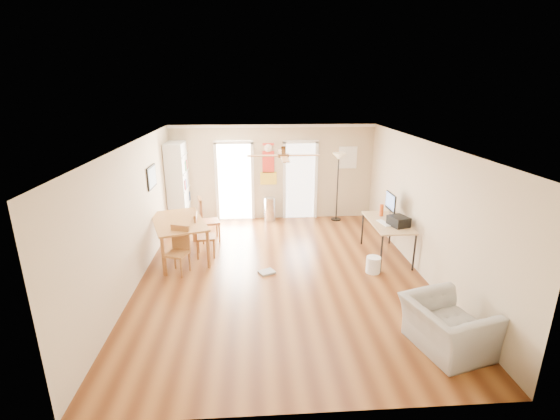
{
  "coord_description": "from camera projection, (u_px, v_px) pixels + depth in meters",
  "views": [
    {
      "loc": [
        -0.51,
        -7.07,
        3.61
      ],
      "look_at": [
        0.0,
        0.6,
        1.15
      ],
      "focal_mm": 25.26,
      "sensor_mm": 36.0,
      "label": 1
    }
  ],
  "objects": [
    {
      "name": "printer",
      "position": [
        399.0,
        221.0,
        8.14
      ],
      "size": [
        0.44,
        0.48,
        0.2
      ],
      "primitive_type": "cube",
      "rotation": [
        0.0,
        0.0,
        0.32
      ],
      "color": "black",
      "rests_on": "computer_desk"
    },
    {
      "name": "ceiling",
      "position": [
        282.0,
        143.0,
        7.06
      ],
      "size": [
        5.5,
        7.0,
        0.0
      ],
      "primitive_type": null,
      "color": "silver",
      "rests_on": "floor"
    },
    {
      "name": "wall_back",
      "position": [
        273.0,
        173.0,
        10.78
      ],
      "size": [
        5.5,
        0.04,
        2.6
      ],
      "primitive_type": null,
      "color": "beige",
      "rests_on": "floor"
    },
    {
      "name": "armchair",
      "position": [
        447.0,
        327.0,
        5.54
      ],
      "size": [
        1.22,
        1.31,
        0.71
      ],
      "primitive_type": "imported",
      "rotation": [
        0.0,
        0.0,
        1.84
      ],
      "color": "#A1A09C",
      "rests_on": "floor"
    },
    {
      "name": "orange_bottle",
      "position": [
        382.0,
        210.0,
        8.75
      ],
      "size": [
        0.09,
        0.09,
        0.26
      ],
      "primitive_type": "cylinder",
      "rotation": [
        0.0,
        0.0,
        -0.01
      ],
      "color": "#CA4611",
      "rests_on": "computer_desk"
    },
    {
      "name": "dining_chair_near",
      "position": [
        177.0,
        251.0,
        7.74
      ],
      "size": [
        0.5,
        0.5,
        0.95
      ],
      "primitive_type": null,
      "rotation": [
        0.0,
        0.0,
        -0.35
      ],
      "color": "#A16C33",
      "rests_on": "floor"
    },
    {
      "name": "dining_chair_right_b",
      "position": [
        205.0,
        235.0,
        8.54
      ],
      "size": [
        0.44,
        0.44,
        0.99
      ],
      "primitive_type": null,
      "rotation": [
        0.0,
        0.0,
        1.65
      ],
      "color": "brown",
      "rests_on": "floor"
    },
    {
      "name": "kitchen_doorway",
      "position": [
        235.0,
        182.0,
        10.77
      ],
      "size": [
        0.9,
        0.1,
        2.1
      ],
      "primitive_type": null,
      "color": "white",
      "rests_on": "wall_back"
    },
    {
      "name": "bathroom_doorway",
      "position": [
        300.0,
        181.0,
        10.89
      ],
      "size": [
        0.8,
        0.1,
        2.1
      ],
      "primitive_type": null,
      "color": "white",
      "rests_on": "wall_back"
    },
    {
      "name": "wall_decal",
      "position": [
        268.0,
        164.0,
        10.68
      ],
      "size": [
        0.46,
        0.03,
        1.1
      ],
      "primitive_type": "cube",
      "color": "red",
      "rests_on": "wall_back"
    },
    {
      "name": "trash_can",
      "position": [
        270.0,
        209.0,
        10.8
      ],
      "size": [
        0.33,
        0.33,
        0.67
      ],
      "primitive_type": "cylinder",
      "rotation": [
        0.0,
        0.0,
        0.08
      ],
      "color": "silver",
      "rests_on": "floor"
    },
    {
      "name": "crown_molding",
      "position": [
        282.0,
        145.0,
        7.07
      ],
      "size": [
        5.5,
        7.0,
        0.08
      ],
      "primitive_type": null,
      "color": "white",
      "rests_on": "wall_back"
    },
    {
      "name": "framed_poster",
      "position": [
        152.0,
        177.0,
        8.49
      ],
      "size": [
        0.04,
        0.66,
        0.48
      ],
      "primitive_type": "cube",
      "color": "black",
      "rests_on": "wall_left"
    },
    {
      "name": "dining_chair_right_a",
      "position": [
        210.0,
        219.0,
        9.39
      ],
      "size": [
        0.53,
        0.53,
        1.07
      ],
      "primitive_type": null,
      "rotation": [
        0.0,
        0.0,
        1.81
      ],
      "color": "#925B2F",
      "rests_on": "floor"
    },
    {
      "name": "torchiere_lamp",
      "position": [
        337.0,
        187.0,
        10.72
      ],
      "size": [
        0.37,
        0.37,
        1.87
      ],
      "primitive_type": null,
      "rotation": [
        0.0,
        0.0,
        -0.05
      ],
      "color": "black",
      "rests_on": "floor"
    },
    {
      "name": "ac_grille",
      "position": [
        348.0,
        157.0,
        10.76
      ],
      "size": [
        0.5,
        0.04,
        0.6
      ],
      "primitive_type": "cube",
      "color": "white",
      "rests_on": "wall_back"
    },
    {
      "name": "wall_left",
      "position": [
        134.0,
        215.0,
        7.28
      ],
      "size": [
        0.04,
        7.0,
        2.6
      ],
      "primitive_type": null,
      "color": "beige",
      "rests_on": "floor"
    },
    {
      "name": "wall_right",
      "position": [
        423.0,
        209.0,
        7.63
      ],
      "size": [
        0.04,
        7.0,
        2.6
      ],
      "primitive_type": null,
      "color": "beige",
      "rests_on": "floor"
    },
    {
      "name": "computer_desk",
      "position": [
        386.0,
        239.0,
        8.54
      ],
      "size": [
        0.75,
        1.5,
        0.81
      ],
      "primitive_type": null,
      "color": "tan",
      "rests_on": "floor"
    },
    {
      "name": "bookshelf",
      "position": [
        178.0,
        184.0,
        10.33
      ],
      "size": [
        0.53,
        1.03,
        2.21
      ],
      "primitive_type": null,
      "rotation": [
        0.0,
        0.0,
        -0.09
      ],
      "color": "silver",
      "rests_on": "floor"
    },
    {
      "name": "floor_cloth",
      "position": [
        267.0,
        272.0,
        7.88
      ],
      "size": [
        0.37,
        0.34,
        0.04
      ],
      "primitive_type": "cube",
      "rotation": [
        0.0,
        0.0,
        0.46
      ],
      "color": "gray",
      "rests_on": "floor"
    },
    {
      "name": "keyboard",
      "position": [
        384.0,
        223.0,
        8.31
      ],
      "size": [
        0.21,
        0.43,
        0.02
      ],
      "primitive_type": "cube",
      "rotation": [
        0.0,
        0.0,
        0.2
      ],
      "color": "white",
      "rests_on": "computer_desk"
    },
    {
      "name": "wastebasket_a",
      "position": [
        373.0,
        265.0,
        7.87
      ],
      "size": [
        0.32,
        0.32,
        0.33
      ],
      "primitive_type": "cylinder",
      "rotation": [
        0.0,
        0.0,
        0.14
      ],
      "color": "white",
      "rests_on": "floor"
    },
    {
      "name": "imac",
      "position": [
        390.0,
        205.0,
        8.66
      ],
      "size": [
        0.2,
        0.58,
        0.54
      ],
      "primitive_type": null,
      "rotation": [
        0.0,
        0.0,
        0.22
      ],
      "color": "black",
      "rests_on": "computer_desk"
    },
    {
      "name": "ceiling_fan",
      "position": [
        283.0,
        156.0,
        6.82
      ],
      "size": [
        1.24,
        1.24,
        0.2
      ],
      "primitive_type": null,
      "color": "#593819",
      "rests_on": "ceiling"
    },
    {
      "name": "floor",
      "position": [
        282.0,
        274.0,
        7.85
      ],
      "size": [
        7.0,
        7.0,
        0.0
      ],
      "primitive_type": "plane",
      "color": "brown",
      "rests_on": "ground"
    },
    {
      "name": "dining_table",
      "position": [
        180.0,
        239.0,
        8.52
      ],
      "size": [
        1.5,
        1.91,
        0.84
      ],
      "primitive_type": null,
      "rotation": [
        0.0,
        0.0,
        0.33
      ],
      "color": "#A26734",
      "rests_on": "floor"
    },
    {
      "name": "wall_front",
      "position": [
        306.0,
        315.0,
        4.13
      ],
      "size": [
        5.5,
        0.04,
        2.6
      ],
      "primitive_type": null,
      "color": "beige",
      "rests_on": "floor"
    }
  ]
}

